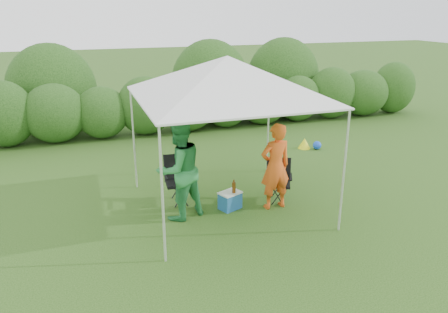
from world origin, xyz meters
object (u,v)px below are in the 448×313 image
object	(u,v)px
canopy	(227,77)
chair_right	(278,177)
man	(275,166)
woman	(179,169)
cooler	(230,200)
chair_left	(178,176)

from	to	relation	value
canopy	chair_right	xyz separation A→B (m)	(1.05, -0.03, -1.99)
man	canopy	bearing A→B (deg)	-24.73
canopy	woman	size ratio (longest dim) A/B	1.69
cooler	man	bearing A→B (deg)	-37.23
canopy	chair_left	size ratio (longest dim) A/B	3.39
chair_left	canopy	bearing A→B (deg)	-29.92
chair_right	man	distance (m)	0.51
chair_right	man	world-z (taller)	man
canopy	chair_right	distance (m)	2.25
canopy	chair_left	distance (m)	2.18
canopy	chair_left	xyz separation A→B (m)	(-0.81, 0.56, -1.94)
canopy	chair_left	bearing A→B (deg)	145.16
chair_right	man	bearing A→B (deg)	-101.29
woman	cooler	distance (m)	1.22
canopy	cooler	world-z (taller)	canopy
chair_right	chair_left	distance (m)	1.95
chair_right	chair_left	bearing A→B (deg)	-172.06
chair_right	cooler	bearing A→B (deg)	-149.65
woman	cooler	world-z (taller)	woman
chair_right	man	xyz separation A→B (m)	(-0.22, -0.29, 0.35)
woman	cooler	xyz separation A→B (m)	(0.96, 0.03, -0.75)
cooler	chair_left	bearing A→B (deg)	117.54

